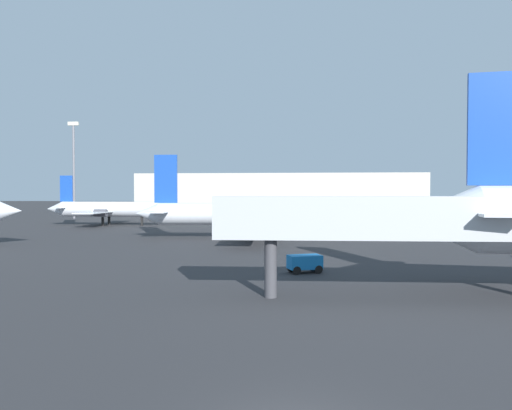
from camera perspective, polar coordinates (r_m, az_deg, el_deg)
airplane_distant at (r=59.87m, az=0.72°, el=-1.07°), size 33.71×26.82×10.73m
airplane_far_right at (r=87.82m, az=-17.36°, el=-0.48°), size 23.72×18.67×8.94m
jet_bridge at (r=27.64m, az=21.98°, el=-1.67°), size 23.47×2.86×5.89m
baggage_cart at (r=34.81m, az=5.93°, el=-6.95°), size 2.70×2.08×1.30m
light_mast_left at (r=113.98m, az=-21.26°, el=4.59°), size 2.40×0.50×21.82m
terminal_building at (r=130.86m, az=2.93°, el=1.31°), size 73.98×26.99×10.80m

